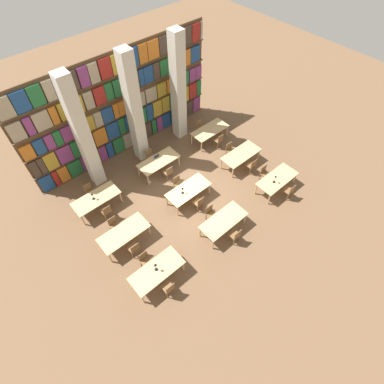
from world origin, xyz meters
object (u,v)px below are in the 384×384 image
(reading_table_0, at_px, (157,271))
(pillar_center, at_px, (134,111))
(chair_9, at_px, (178,184))
(desk_lamp_0, at_px, (156,266))
(desk_lamp_3, at_px, (92,195))
(chair_8, at_px, (199,202))
(desk_lamp_2, at_px, (183,190))
(pillar_right, at_px, (178,89))
(reading_table_7, at_px, (159,162))
(laptop, at_px, (156,156))
(reading_table_8, at_px, (210,131))
(pillar_left, at_px, (83,136))
(reading_table_2, at_px, (277,179))
(chair_10, at_px, (251,165))
(chair_6, at_px, (134,248))
(reading_table_6, at_px, (96,199))
(chair_4, at_px, (289,191))
(chair_12, at_px, (106,211))
(reading_table_3, at_px, (124,233))
(reading_table_1, at_px, (223,221))
(chair_15, at_px, (150,156))
(chair_5, at_px, (265,173))
(chair_13, at_px, (90,191))
(chair_16, at_px, (219,140))
(chair_17, at_px, (200,127))
(reading_table_5, at_px, (241,155))
(chair_3, at_px, (211,213))
(chair_7, at_px, (114,225))
(chair_1, at_px, (145,260))
(chair_11, at_px, (230,150))
(desk_lamp_1, at_px, (275,178))

(reading_table_0, bearing_deg, pillar_center, 59.84)
(reading_table_0, xyz_separation_m, chair_9, (3.60, 3.06, -0.19))
(desk_lamp_0, bearing_deg, desk_lamp_3, 91.08)
(chair_8, height_order, desk_lamp_2, desk_lamp_2)
(pillar_right, height_order, reading_table_7, pillar_right)
(laptop, relative_size, reading_table_8, 0.15)
(pillar_left, relative_size, reading_table_2, 2.74)
(desk_lamp_3, relative_size, laptop, 1.22)
(chair_10, bearing_deg, chair_6, 179.73)
(desk_lamp_0, relative_size, reading_table_6, 0.21)
(pillar_center, distance_m, reading_table_2, 7.74)
(desk_lamp_0, distance_m, chair_4, 7.45)
(reading_table_0, bearing_deg, chair_12, 89.16)
(reading_table_0, height_order, reading_table_8, same)
(reading_table_3, height_order, reading_table_8, same)
(laptop, bearing_deg, reading_table_2, 125.02)
(desk_lamp_0, distance_m, chair_9, 4.73)
(chair_8, xyz_separation_m, reading_table_6, (-3.58, 3.23, 0.19))
(reading_table_1, relative_size, laptop, 6.85)
(chair_15, bearing_deg, reading_table_1, 89.14)
(chair_5, bearing_deg, chair_10, -82.31)
(chair_13, distance_m, chair_16, 7.46)
(pillar_left, bearing_deg, chair_8, -60.80)
(reading_table_2, height_order, chair_17, chair_17)
(reading_table_6, height_order, chair_12, chair_12)
(pillar_right, xyz_separation_m, chair_4, (0.96, -7.18, -2.51))
(reading_table_5, bearing_deg, chair_17, 88.50)
(pillar_left, bearing_deg, chair_12, -109.93)
(chair_6, bearing_deg, chair_3, -12.56)
(reading_table_1, height_order, chair_15, chair_15)
(chair_7, bearing_deg, desk_lamp_3, -89.78)
(chair_12, xyz_separation_m, reading_table_8, (7.33, 0.83, 0.19))
(pillar_center, xyz_separation_m, chair_5, (3.72, -5.62, -2.51))
(pillar_right, bearing_deg, chair_7, -153.52)
(desk_lamp_0, distance_m, chair_13, 5.50)
(chair_1, bearing_deg, reading_table_6, -90.78)
(pillar_right, bearing_deg, chair_10, -79.94)
(reading_table_7, bearing_deg, chair_3, -91.33)
(reading_table_1, distance_m, chair_17, 6.77)
(chair_11, height_order, chair_15, same)
(reading_table_2, xyz_separation_m, chair_8, (-3.75, 1.59, -0.19))
(reading_table_5, distance_m, chair_12, 7.42)
(desk_lamp_3, bearing_deg, reading_table_7, -0.05)
(laptop, bearing_deg, pillar_left, -24.10)
(desk_lamp_0, distance_m, desk_lamp_1, 7.03)
(pillar_right, height_order, reading_table_0, pillar_right)
(reading_table_1, xyz_separation_m, chair_8, (-0.03, 1.58, -0.19))
(chair_3, bearing_deg, chair_6, -12.56)
(pillar_left, relative_size, chair_1, 6.68)
(reading_table_1, xyz_separation_m, desk_lamp_2, (-0.37, 2.36, 0.33))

